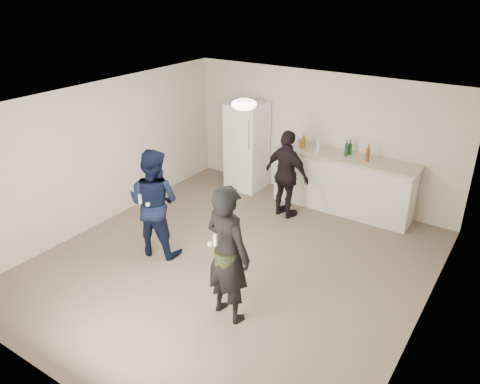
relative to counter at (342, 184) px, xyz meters
The scene contains 21 objects.
floor 2.80m from the counter, 103.85° to the right, with size 6.00×6.00×0.00m, color #6B5B4C.
ceiling 3.39m from the counter, 103.85° to the right, with size 6.00×6.00×0.00m, color silver.
wall_back 1.03m from the counter, 153.37° to the left, with size 6.00×6.00×0.00m, color beige.
wall_front 5.75m from the counter, 96.62° to the right, with size 6.00×6.00×0.00m, color beige.
wall_left 4.39m from the counter, 141.92° to the right, with size 6.00×6.00×0.00m, color beige.
wall_right 3.47m from the counter, 51.92° to the right, with size 6.00×6.00×0.00m, color beige.
counter is the anchor object (origin of this frame).
counter_top 0.55m from the counter, ahead, with size 2.68×0.64×0.04m, color #C0B394.
fridge 2.12m from the counter, behind, with size 0.70×0.70×1.80m, color white.
fridge_handle 2.01m from the counter, 166.27° to the right, with size 0.02×0.02×0.60m, color silver.
ceiling_dome 3.12m from the counter, 105.52° to the right, with size 0.36×0.36×0.16m, color white.
shaker 1.13m from the counter, behind, with size 0.08×0.08×0.17m, color silver.
man 3.59m from the counter, 121.76° to the right, with size 0.85×0.66×1.75m, color #0F1A3F.
woman 3.71m from the counter, 90.50° to the right, with size 0.68×0.45×1.86m, color black.
camo_shorts 3.70m from the counter, 90.50° to the right, with size 0.34×0.34×0.28m, color #2D3B1B.
spectator 1.13m from the counter, 133.96° to the right, with size 0.96×0.40×1.64m, color black.
remote_man 3.85m from the counter, 119.54° to the right, with size 0.04×0.04×0.15m, color white.
nunchuk_man 3.76m from the counter, 118.17° to the right, with size 0.07×0.07×0.07m, color silver.
remote_woman 4.00m from the counter, 90.47° to the right, with size 0.04×0.04×0.15m, color silver.
nunchuk_woman 3.96m from the counter, 91.94° to the right, with size 0.07×0.07×0.07m, color silver.
bottle_cluster 0.69m from the counter, behind, with size 1.33×0.29×0.24m.
Camera 1 is at (3.48, -5.05, 4.05)m, focal length 35.00 mm.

